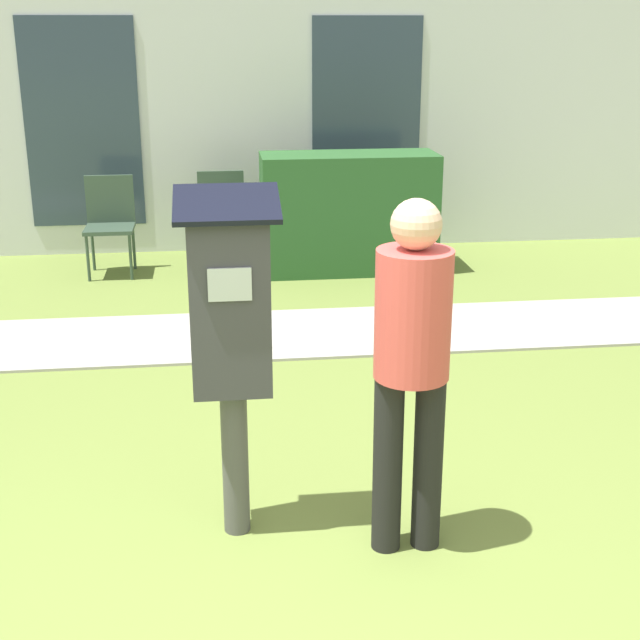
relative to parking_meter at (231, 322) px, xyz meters
name	(u,v)px	position (x,y,z in m)	size (l,w,h in m)	color
sidewalk	(241,335)	(0.11, 2.67, -1.01)	(12.00, 1.10, 0.02)	#A3A099
building_facade	(226,90)	(0.11, 5.51, 0.58)	(10.00, 0.26, 3.20)	silver
parking_meter	(231,322)	(0.00, 0.00, 0.00)	(0.44, 0.31, 1.59)	#4C4C4C
person_standing	(412,352)	(0.75, -0.22, -0.09)	(0.32, 0.32, 1.58)	black
outdoor_chair_left	(110,217)	(-1.01, 4.63, -0.49)	(0.44, 0.44, 0.90)	#334738
outdoor_chair_middle	(222,212)	(0.02, 4.76, -0.49)	(0.44, 0.44, 0.90)	#334738
hedge_row	(349,213)	(1.20, 4.44, -0.47)	(1.62, 0.60, 1.10)	#285628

